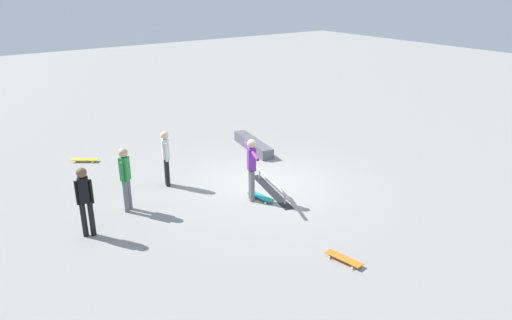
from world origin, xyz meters
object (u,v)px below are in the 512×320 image
(skater_main, at_px, (252,165))
(loose_skateboard_orange, at_px, (344,258))
(skateboard_main, at_px, (261,197))
(loose_skateboard_yellow, at_px, (85,160))
(bystander_black_shirt, at_px, (85,198))
(bystander_green_shirt, at_px, (125,176))
(bystander_white_shirt, at_px, (166,155))
(grind_rail, at_px, (271,187))
(skate_ledge, at_px, (253,145))

(skater_main, relative_size, loose_skateboard_orange, 1.98)
(skateboard_main, relative_size, loose_skateboard_yellow, 1.08)
(loose_skateboard_orange, bearing_deg, bystander_black_shirt, 33.42)
(bystander_green_shirt, relative_size, loose_skateboard_yellow, 2.10)
(loose_skateboard_orange, bearing_deg, bystander_white_shirt, 2.05)
(grind_rail, relative_size, skate_ledge, 1.01)
(skateboard_main, bearing_deg, skate_ledge, 138.17)
(bystander_white_shirt, bearing_deg, loose_skateboard_yellow, -141.45)
(skateboard_main, height_order, loose_skateboard_orange, same)
(skater_main, relative_size, bystander_green_shirt, 1.01)
(grind_rail, relative_size, bystander_white_shirt, 1.50)
(skate_ledge, bearing_deg, loose_skateboard_orange, 159.91)
(skateboard_main, distance_m, loose_skateboard_yellow, 6.04)
(grind_rail, xyz_separation_m, bystander_green_shirt, (1.13, 3.51, 0.77))
(grind_rail, xyz_separation_m, bystander_white_shirt, (1.97, 2.07, 0.73))
(skateboard_main, xyz_separation_m, loose_skateboard_yellow, (5.33, 2.85, 0.00))
(bystander_black_shirt, bearing_deg, skateboard_main, -169.51)
(skateboard_main, height_order, bystander_black_shirt, bystander_black_shirt)
(skater_main, xyz_separation_m, skateboard_main, (-0.12, -0.20, -0.87))
(grind_rail, xyz_separation_m, loose_skateboard_orange, (-3.54, 0.87, -0.06))
(bystander_green_shirt, relative_size, bystander_white_shirt, 1.04)
(skate_ledge, xyz_separation_m, loose_skateboard_yellow, (2.07, 4.90, -0.09))
(skate_ledge, bearing_deg, bystander_green_shirt, 110.54)
(bystander_green_shirt, bearing_deg, grind_rail, 119.28)
(bystander_green_shirt, bearing_deg, skate_ledge, 157.61)
(grind_rail, bearing_deg, skate_ledge, -12.64)
(grind_rail, relative_size, skateboard_main, 2.81)
(grind_rail, xyz_separation_m, bystander_black_shirt, (0.45, 4.67, 0.77))
(bystander_green_shirt, xyz_separation_m, bystander_black_shirt, (-0.68, 1.16, -0.00))
(skate_ledge, xyz_separation_m, skateboard_main, (-3.26, 2.05, -0.09))
(skater_main, relative_size, bystander_black_shirt, 1.01)
(loose_skateboard_yellow, bearing_deg, skate_ledge, 13.22)
(bystander_white_shirt, bearing_deg, skateboard_main, 50.57)
(skater_main, bearing_deg, loose_skateboard_orange, 19.52)
(loose_skateboard_yellow, bearing_deg, grind_rail, -20.34)
(skateboard_main, distance_m, bystander_white_shirt, 2.81)
(skater_main, bearing_deg, skateboard_main, 82.46)
(grind_rail, bearing_deg, skateboard_main, 129.31)
(bystander_white_shirt, distance_m, bystander_black_shirt, 3.02)
(skate_ledge, distance_m, bystander_green_shirt, 5.43)
(skateboard_main, bearing_deg, grind_rail, 105.44)
(bystander_green_shirt, xyz_separation_m, loose_skateboard_yellow, (3.96, -0.14, -0.83))
(bystander_green_shirt, bearing_deg, bystander_black_shirt, -12.74)
(bystander_white_shirt, xyz_separation_m, loose_skateboard_yellow, (3.11, 1.31, -0.80))
(skate_ledge, relative_size, skateboard_main, 2.78)
(bystander_white_shirt, bearing_deg, skate_ledge, 121.98)
(grind_rail, bearing_deg, bystander_white_shirt, 60.61)
(bystander_green_shirt, distance_m, loose_skateboard_yellow, 4.05)
(skate_ledge, bearing_deg, loose_skateboard_yellow, 67.14)
(skateboard_main, xyz_separation_m, bystander_white_shirt, (2.22, 1.54, 0.80))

